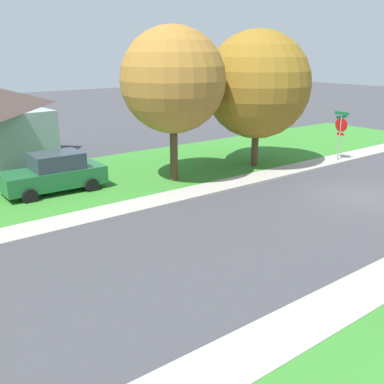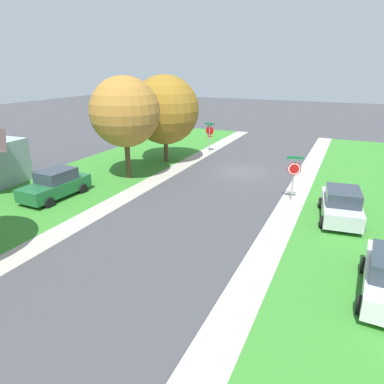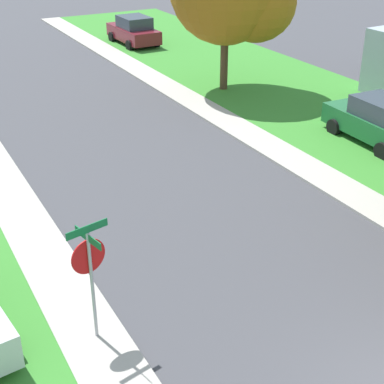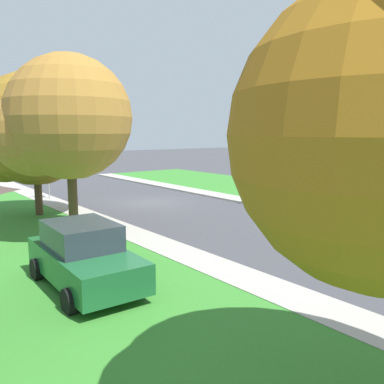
# 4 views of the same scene
# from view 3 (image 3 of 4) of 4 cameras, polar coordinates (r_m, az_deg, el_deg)

# --- Properties ---
(sidewalk_east) EXTENTS (1.40, 56.00, 0.10)m
(sidewalk_east) POSITION_cam_3_polar(r_m,az_deg,el_deg) (22.22, 7.06, 4.73)
(sidewalk_east) COLOR #ADA89E
(sidewalk_east) RESTS_ON ground
(lawn_east) EXTENTS (8.00, 56.00, 0.08)m
(lawn_east) POSITION_cam_3_polar(r_m,az_deg,el_deg) (25.10, 15.95, 6.50)
(lawn_east) COLOR #38842D
(lawn_east) RESTS_ON ground
(sidewalk_west) EXTENTS (1.40, 56.00, 0.10)m
(sidewalk_west) POSITION_cam_3_polar(r_m,az_deg,el_deg) (18.82, -17.12, -0.62)
(sidewalk_west) COLOR #ADA89E
(sidewalk_west) RESTS_ON ground
(stop_sign_far_corner) EXTENTS (0.90, 0.90, 2.77)m
(stop_sign_far_corner) POSITION_cam_3_polar(r_m,az_deg,el_deg) (11.82, -9.93, -6.89)
(stop_sign_far_corner) COLOR #9E9EA3
(stop_sign_far_corner) RESTS_ON ground
(car_maroon_behind_trees) EXTENTS (2.12, 4.34, 1.76)m
(car_maroon_behind_trees) POSITION_cam_3_polar(r_m,az_deg,el_deg) (37.58, -5.69, 15.34)
(car_maroon_behind_trees) COLOR maroon
(car_maroon_behind_trees) RESTS_ON ground
(car_green_near_corner) EXTENTS (2.15, 4.36, 1.76)m
(car_green_near_corner) POSITION_cam_3_polar(r_m,az_deg,el_deg) (22.96, 17.70, 6.58)
(car_green_near_corner) COLOR #1E6033
(car_green_near_corner) RESTS_ON ground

